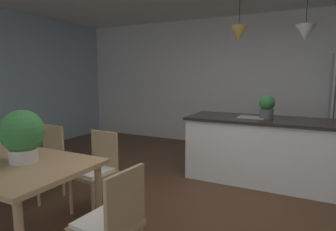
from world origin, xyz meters
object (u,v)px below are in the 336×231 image
(kitchen_island, at_px, (265,149))
(chair_kitchen_end, at_px, (112,222))
(chair_far_left, at_px, (45,159))
(potted_plant_on_table, at_px, (22,134))
(chair_far_right, at_px, (96,169))
(potted_plant_on_island, at_px, (267,106))

(kitchen_island, bearing_deg, chair_kitchen_end, -104.60)
(chair_far_left, height_order, potted_plant_on_table, potted_plant_on_table)
(chair_kitchen_end, bearing_deg, chair_far_left, 153.44)
(chair_far_right, height_order, chair_far_left, same)
(chair_kitchen_end, distance_m, potted_plant_on_table, 1.10)
(chair_far_left, xyz_separation_m, chair_kitchen_end, (1.67, -0.84, 0.00))
(chair_far_left, distance_m, chair_kitchen_end, 1.87)
(chair_far_left, bearing_deg, chair_far_right, 0.00)
(chair_far_right, xyz_separation_m, potted_plant_on_table, (-0.10, -0.78, 0.53))
(chair_far_right, xyz_separation_m, chair_far_left, (-0.81, -0.00, 0.00))
(chair_far_right, relative_size, potted_plant_on_island, 2.67)
(chair_kitchen_end, height_order, potted_plant_on_table, potted_plant_on_table)
(chair_kitchen_end, height_order, kitchen_island, kitchen_island)
(kitchen_island, bearing_deg, potted_plant_on_table, -123.06)
(potted_plant_on_island, bearing_deg, chair_far_right, -131.53)
(potted_plant_on_table, bearing_deg, chair_kitchen_end, -3.33)
(kitchen_island, bearing_deg, chair_far_right, -131.53)
(potted_plant_on_island, bearing_deg, chair_far_left, -143.59)
(chair_far_left, height_order, potted_plant_on_island, potted_plant_on_island)
(kitchen_island, xyz_separation_m, potted_plant_on_island, (0.00, 0.00, 0.61))
(chair_kitchen_end, bearing_deg, potted_plant_on_island, 75.40)
(kitchen_island, height_order, potted_plant_on_island, potted_plant_on_island)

